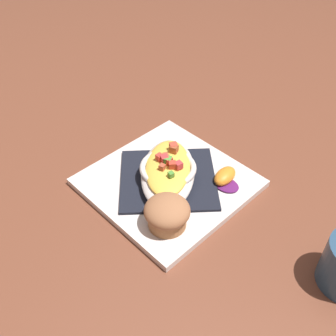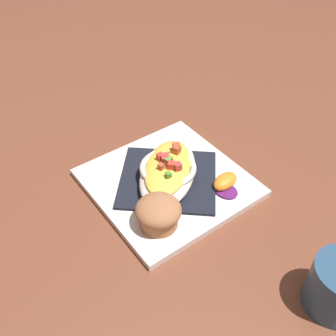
{
  "view_description": "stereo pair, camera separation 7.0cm",
  "coord_description": "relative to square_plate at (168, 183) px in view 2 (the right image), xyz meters",
  "views": [
    {
      "loc": [
        0.43,
        0.28,
        0.52
      ],
      "look_at": [
        0.0,
        0.0,
        0.04
      ],
      "focal_mm": 42.13,
      "sensor_mm": 36.0,
      "label": 1
    },
    {
      "loc": [
        0.39,
        0.34,
        0.52
      ],
      "look_at": [
        0.0,
        0.0,
        0.04
      ],
      "focal_mm": 42.13,
      "sensor_mm": 36.0,
      "label": 2
    }
  ],
  "objects": [
    {
      "name": "ground_plane",
      "position": [
        0.0,
        0.0,
        -0.01
      ],
      "size": [
        2.6,
        2.6,
        0.0
      ],
      "primitive_type": "plane",
      "color": "brown"
    },
    {
      "name": "square_plate",
      "position": [
        0.0,
        0.0,
        0.0
      ],
      "size": [
        0.31,
        0.31,
        0.01
      ],
      "primitive_type": "cube",
      "rotation": [
        0.0,
        0.0,
        -0.22
      ],
      "color": "white",
      "rests_on": "ground_plane"
    },
    {
      "name": "muffin",
      "position": [
        0.09,
        0.06,
        0.03
      ],
      "size": [
        0.07,
        0.07,
        0.05
      ],
      "color": "#A96D41",
      "rests_on": "square_plate"
    },
    {
      "name": "gratin_dish",
      "position": [
        -0.0,
        -0.0,
        0.03
      ],
      "size": [
        0.2,
        0.17,
        0.05
      ],
      "color": "silver",
      "rests_on": "folded_napkin"
    },
    {
      "name": "folded_napkin",
      "position": [
        0.0,
        0.0,
        0.01
      ],
      "size": [
        0.23,
        0.23,
        0.01
      ],
      "primitive_type": "cube",
      "rotation": [
        0.0,
        0.0,
        0.63
      ],
      "color": "black",
      "rests_on": "square_plate"
    },
    {
      "name": "orange_garnish",
      "position": [
        -0.05,
        0.09,
        0.02
      ],
      "size": [
        0.06,
        0.05,
        0.02
      ],
      "color": "#5C1B5F",
      "rests_on": "square_plate"
    }
  ]
}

